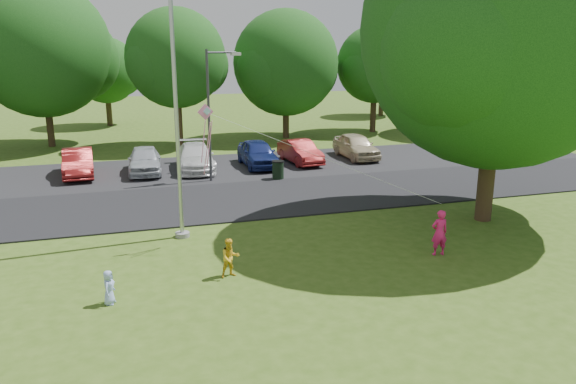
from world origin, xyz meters
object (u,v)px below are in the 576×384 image
object	(u,v)px
street_lamp	(213,104)
woman	(439,233)
child_yellow	(230,258)
flagpole	(176,118)
child_blue	(109,287)
trash_can	(278,170)
kite	(215,129)
big_tree	(499,37)

from	to	relation	value
street_lamp	woman	bearing A→B (deg)	-79.38
street_lamp	child_yellow	distance (m)	12.13
flagpole	child_blue	world-z (taller)	flagpole
trash_can	flagpole	bearing A→B (deg)	-127.70
woman	child_yellow	distance (m)	6.69
flagpole	kite	bearing A→B (deg)	-44.62
child_yellow	kite	xyz separation A→B (m)	(0.14, 2.81, 3.33)
woman	kite	distance (m)	7.88
child_yellow	flagpole	bearing A→B (deg)	94.69
trash_can	kite	distance (m)	9.92
trash_can	kite	xyz separation A→B (m)	(-4.43, -8.19, 3.42)
kite	child_blue	bearing A→B (deg)	-142.96
child_blue	kite	size ratio (longest dim) A/B	0.13
flagpole	street_lamp	bearing A→B (deg)	71.95
woman	flagpole	bearing A→B (deg)	-24.03
trash_can	child_blue	bearing A→B (deg)	-123.77
woman	kite	bearing A→B (deg)	-20.66
flagpole	big_tree	world-z (taller)	big_tree
flagpole	child_yellow	bearing A→B (deg)	-76.36
trash_can	big_tree	size ratio (longest dim) A/B	0.08
flagpole	street_lamp	size ratio (longest dim) A/B	1.59
trash_can	child_blue	xyz separation A→B (m)	(-7.91, -11.83, -0.02)
woman	street_lamp	bearing A→B (deg)	-62.33
street_lamp	big_tree	bearing A→B (deg)	-59.40
kite	woman	bearing A→B (deg)	-34.19
big_tree	child_yellow	bearing A→B (deg)	-166.62
flagpole	woman	xyz separation A→B (m)	(7.63, -4.11, -3.42)
street_lamp	big_tree	xyz separation A→B (m)	(8.65, -9.16, 2.97)
child_yellow	child_blue	distance (m)	3.45
trash_can	child_yellow	bearing A→B (deg)	-112.54
child_yellow	trash_can	bearing A→B (deg)	58.50
flagpole	trash_can	distance (m)	9.73
flagpole	child_blue	xyz separation A→B (m)	(-2.41, -4.71, -3.70)
big_tree	woman	world-z (taller)	big_tree
trash_can	big_tree	bearing A→B (deg)	-56.56
child_yellow	kite	bearing A→B (deg)	78.23
street_lamp	child_yellow	xyz separation A→B (m)	(-1.57, -11.60, -3.19)
flagpole	child_yellow	xyz separation A→B (m)	(0.94, -3.88, -3.59)
child_yellow	big_tree	bearing A→B (deg)	4.42
flagpole	kite	xyz separation A→B (m)	(1.08, -1.06, -0.26)
trash_can	child_blue	world-z (taller)	trash_can
street_lamp	woman	world-z (taller)	street_lamp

